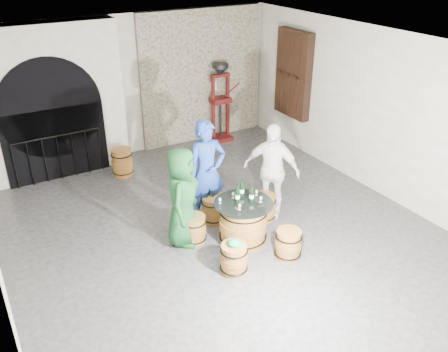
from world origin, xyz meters
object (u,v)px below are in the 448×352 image
barrel_stool_left (194,229)px  person_blue (207,171)px  barrel_stool_right (264,207)px  person_white (271,170)px  barrel_stool_near_left (234,259)px  barrel_stool_far (213,209)px  wine_bottle_right (242,189)px  person_green (182,197)px  wine_bottle_left (238,195)px  wine_bottle_center (252,195)px  barrel_table (243,223)px  corking_press (221,97)px  side_barrel (122,162)px  barrel_stool_near_right (288,244)px

barrel_stool_left → person_blue: (0.57, 0.57, 0.70)m
barrel_stool_right → person_white: 0.69m
barrel_stool_near_left → barrel_stool_far: bearing=73.1°
barrel_stool_near_left → wine_bottle_right: bearing=51.8°
person_green → wine_bottle_left: 0.90m
barrel_stool_left → barrel_stool_right: same height
barrel_stool_left → wine_bottle_center: wine_bottle_center is taller
person_green → wine_bottle_right: bearing=-68.3°
wine_bottle_left → wine_bottle_right: bearing=38.0°
barrel_stool_right → wine_bottle_left: size_ratio=1.51×
barrel_stool_far → wine_bottle_right: (0.21, -0.62, 0.65)m
barrel_stool_right → person_blue: person_blue is taller
barrel_table → person_green: 1.11m
person_blue → corking_press: (2.06, 3.11, 0.19)m
barrel_stool_right → wine_bottle_right: (-0.63, -0.21, 0.65)m
wine_bottle_right → corking_press: 4.31m
barrel_table → barrel_stool_left: size_ratio=2.00×
barrel_stool_far → wine_bottle_center: size_ratio=1.51×
wine_bottle_center → side_barrel: size_ratio=0.53×
wine_bottle_center → corking_press: 4.51m
barrel_stool_far → barrel_stool_right: (0.84, -0.41, 0.00)m
barrel_stool_near_right → side_barrel: (-1.30, 4.18, 0.06)m
barrel_stool_near_right → person_green: size_ratio=0.29×
barrel_stool_left → wine_bottle_center: bearing=-28.1°
barrel_stool_left → barrel_stool_far: bearing=33.8°
person_blue → side_barrel: size_ratio=3.10×
barrel_stool_far → person_green: person_green is taller
barrel_stool_near_left → wine_bottle_center: 1.11m
side_barrel → wine_bottle_left: bearing=-76.1°
person_blue → person_white: person_blue is taller
wine_bottle_right → barrel_table: bearing=-114.3°
barrel_table → wine_bottle_center: 0.53m
barrel_table → wine_bottle_right: size_ratio=3.02×
person_white → side_barrel: 3.49m
barrel_stool_far → corking_press: (2.04, 3.27, 0.89)m
barrel_stool_right → barrel_stool_near_left: size_ratio=1.00×
person_blue → barrel_table: bearing=-73.3°
barrel_stool_left → wine_bottle_right: size_ratio=1.51×
side_barrel → corking_press: size_ratio=0.31×
barrel_stool_far → person_green: (-0.74, -0.31, 0.62)m
wine_bottle_right → side_barrel: size_ratio=0.53×
barrel_table → side_barrel: barrel_table is taller
wine_bottle_right → wine_bottle_center: bearing=-80.1°
barrel_stool_right → wine_bottle_left: 1.08m
barrel_stool_near_right → person_white: (0.54, 1.27, 0.65)m
barrel_stool_left → side_barrel: 3.03m
barrel_stool_near_left → person_green: bearing=105.1°
person_green → barrel_stool_near_right: bearing=-95.2°
barrel_stool_near_right → barrel_stool_near_left: size_ratio=1.00×
person_green → side_barrel: person_green is taller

